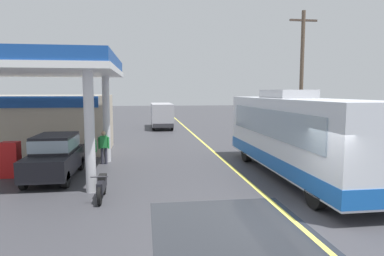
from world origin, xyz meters
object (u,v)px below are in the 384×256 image
Objects in this scene: coach_bus_main at (296,137)px; pedestrian_near_pump at (104,146)px; motorcycle_parked_forecourt at (102,186)px; car_at_pump at (55,154)px; minibus_opposing_lane at (162,113)px; pedestrian_by_shop at (91,149)px.

coach_bus_main is 6.65× the size of pedestrian_near_pump.
motorcycle_parked_forecourt is 1.08× the size of pedestrian_near_pump.
minibus_opposing_lane is at bearing 74.32° from car_at_pump.
pedestrian_near_pump is 1.06m from pedestrian_by_shop.
car_at_pump is 0.69× the size of minibus_opposing_lane.
minibus_opposing_lane is at bearing 82.03° from motorcycle_parked_forecourt.
coach_bus_main is 6.65× the size of pedestrian_by_shop.
coach_bus_main is 10.11m from car_at_pump.
minibus_opposing_lane is (-4.64, 20.27, -0.25)m from coach_bus_main.
car_at_pump is at bearing 173.56° from coach_bus_main.
pedestrian_by_shop is at bearing 162.62° from coach_bus_main.
motorcycle_parked_forecourt is (2.26, -3.12, -0.57)m from car_at_pump.
coach_bus_main is 6.13× the size of motorcycle_parked_forecourt.
pedestrian_near_pump is at bearing -102.59° from minibus_opposing_lane.
coach_bus_main is 2.63× the size of car_at_pump.
minibus_opposing_lane is 3.41× the size of motorcycle_parked_forecourt.
minibus_opposing_lane is (5.37, 19.14, 0.46)m from car_at_pump.
pedestrian_by_shop is (-4.19, -17.51, -0.54)m from minibus_opposing_lane.
car_at_pump is 19.89m from minibus_opposing_lane.
car_at_pump is at bearing -105.68° from minibus_opposing_lane.
minibus_opposing_lane reaches higher than car_at_pump.
pedestrian_by_shop is at bearing -117.55° from pedestrian_near_pump.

